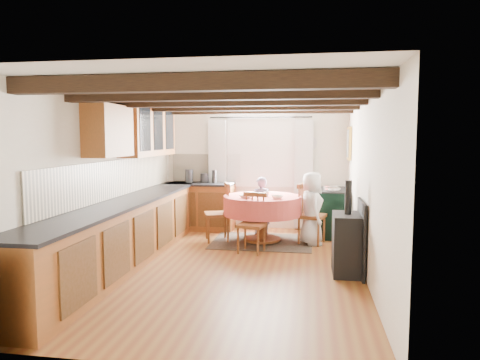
% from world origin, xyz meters
% --- Properties ---
extents(floor, '(3.60, 5.50, 0.00)m').
position_xyz_m(floor, '(0.00, 0.00, 0.00)').
color(floor, brown).
rests_on(floor, ground).
extents(ceiling, '(3.60, 5.50, 0.00)m').
position_xyz_m(ceiling, '(0.00, 0.00, 2.40)').
color(ceiling, white).
rests_on(ceiling, ground).
extents(wall_back, '(3.60, 0.00, 2.40)m').
position_xyz_m(wall_back, '(0.00, 2.75, 1.20)').
color(wall_back, silver).
rests_on(wall_back, ground).
extents(wall_front, '(3.60, 0.00, 2.40)m').
position_xyz_m(wall_front, '(0.00, -2.75, 1.20)').
color(wall_front, silver).
rests_on(wall_front, ground).
extents(wall_left, '(0.00, 5.50, 2.40)m').
position_xyz_m(wall_left, '(-1.80, 0.00, 1.20)').
color(wall_left, silver).
rests_on(wall_left, ground).
extents(wall_right, '(0.00, 5.50, 2.40)m').
position_xyz_m(wall_right, '(1.80, 0.00, 1.20)').
color(wall_right, silver).
rests_on(wall_right, ground).
extents(beam_a, '(3.60, 0.16, 0.16)m').
position_xyz_m(beam_a, '(0.00, -2.00, 2.31)').
color(beam_a, black).
rests_on(beam_a, ceiling).
extents(beam_b, '(3.60, 0.16, 0.16)m').
position_xyz_m(beam_b, '(0.00, -1.00, 2.31)').
color(beam_b, black).
rests_on(beam_b, ceiling).
extents(beam_c, '(3.60, 0.16, 0.16)m').
position_xyz_m(beam_c, '(0.00, 0.00, 2.31)').
color(beam_c, black).
rests_on(beam_c, ceiling).
extents(beam_d, '(3.60, 0.16, 0.16)m').
position_xyz_m(beam_d, '(0.00, 1.00, 2.31)').
color(beam_d, black).
rests_on(beam_d, ceiling).
extents(beam_e, '(3.60, 0.16, 0.16)m').
position_xyz_m(beam_e, '(0.00, 2.00, 2.31)').
color(beam_e, black).
rests_on(beam_e, ceiling).
extents(splash_left, '(0.02, 4.50, 0.55)m').
position_xyz_m(splash_left, '(-1.78, 0.30, 1.20)').
color(splash_left, beige).
rests_on(splash_left, wall_left).
extents(splash_back, '(1.40, 0.02, 0.55)m').
position_xyz_m(splash_back, '(-1.00, 2.73, 1.20)').
color(splash_back, beige).
rests_on(splash_back, wall_back).
extents(base_cabinet_left, '(0.60, 5.30, 0.88)m').
position_xyz_m(base_cabinet_left, '(-1.50, 0.00, 0.44)').
color(base_cabinet_left, brown).
rests_on(base_cabinet_left, floor).
extents(base_cabinet_back, '(1.30, 0.60, 0.88)m').
position_xyz_m(base_cabinet_back, '(-1.05, 2.45, 0.44)').
color(base_cabinet_back, brown).
rests_on(base_cabinet_back, floor).
extents(worktop_left, '(0.64, 5.30, 0.04)m').
position_xyz_m(worktop_left, '(-1.48, 0.00, 0.90)').
color(worktop_left, black).
rests_on(worktop_left, base_cabinet_left).
extents(worktop_back, '(1.30, 0.64, 0.04)m').
position_xyz_m(worktop_back, '(-1.05, 2.43, 0.90)').
color(worktop_back, black).
rests_on(worktop_back, base_cabinet_back).
extents(wall_cabinet_glass, '(0.34, 1.80, 0.90)m').
position_xyz_m(wall_cabinet_glass, '(-1.63, 1.20, 1.95)').
color(wall_cabinet_glass, brown).
rests_on(wall_cabinet_glass, wall_left).
extents(wall_cabinet_solid, '(0.34, 0.90, 0.70)m').
position_xyz_m(wall_cabinet_solid, '(-1.63, -0.30, 1.90)').
color(wall_cabinet_solid, brown).
rests_on(wall_cabinet_solid, wall_left).
extents(window_frame, '(1.34, 0.03, 1.54)m').
position_xyz_m(window_frame, '(0.10, 2.73, 1.60)').
color(window_frame, white).
rests_on(window_frame, wall_back).
extents(window_pane, '(1.20, 0.01, 1.40)m').
position_xyz_m(window_pane, '(0.10, 2.74, 1.60)').
color(window_pane, white).
rests_on(window_pane, wall_back).
extents(curtain_left, '(0.35, 0.10, 2.10)m').
position_xyz_m(curtain_left, '(-0.75, 2.65, 1.10)').
color(curtain_left, beige).
rests_on(curtain_left, wall_back).
extents(curtain_right, '(0.35, 0.10, 2.10)m').
position_xyz_m(curtain_right, '(0.95, 2.65, 1.10)').
color(curtain_right, beige).
rests_on(curtain_right, wall_back).
extents(curtain_rod, '(2.00, 0.03, 0.03)m').
position_xyz_m(curtain_rod, '(0.10, 2.65, 2.20)').
color(curtain_rod, black).
rests_on(curtain_rod, wall_back).
extents(wall_picture, '(0.04, 0.50, 0.60)m').
position_xyz_m(wall_picture, '(1.77, 2.30, 1.70)').
color(wall_picture, gold).
rests_on(wall_picture, wall_right).
extents(wall_plate, '(0.30, 0.02, 0.30)m').
position_xyz_m(wall_plate, '(1.05, 2.72, 1.70)').
color(wall_plate, silver).
rests_on(wall_plate, wall_back).
extents(rug, '(1.71, 1.33, 0.01)m').
position_xyz_m(rug, '(0.27, 1.54, 0.01)').
color(rug, black).
rests_on(rug, floor).
extents(dining_table, '(1.34, 1.34, 0.81)m').
position_xyz_m(dining_table, '(0.27, 1.54, 0.40)').
color(dining_table, '#B84930').
rests_on(dining_table, floor).
extents(chair_near, '(0.49, 0.50, 0.94)m').
position_xyz_m(chair_near, '(0.18, 0.82, 0.47)').
color(chair_near, brown).
rests_on(chair_near, floor).
extents(chair_left, '(0.58, 0.56, 1.03)m').
position_xyz_m(chair_left, '(-0.52, 1.50, 0.51)').
color(chair_left, brown).
rests_on(chair_left, floor).
extents(chair_right, '(0.57, 0.56, 1.03)m').
position_xyz_m(chair_right, '(1.12, 1.57, 0.52)').
color(chair_right, brown).
rests_on(chair_right, floor).
extents(aga_range, '(0.62, 0.96, 0.88)m').
position_xyz_m(aga_range, '(1.47, 2.26, 0.44)').
color(aga_range, black).
rests_on(aga_range, floor).
extents(cast_iron_stove, '(0.37, 0.62, 1.25)m').
position_xyz_m(cast_iron_stove, '(1.58, -0.05, 0.62)').
color(cast_iron_stove, black).
rests_on(cast_iron_stove, floor).
extents(child_far, '(0.46, 0.37, 1.08)m').
position_xyz_m(child_far, '(0.18, 2.12, 0.54)').
color(child_far, '#57546C').
rests_on(child_far, floor).
extents(child_right, '(0.52, 0.68, 1.23)m').
position_xyz_m(child_right, '(1.11, 1.51, 0.62)').
color(child_right, silver).
rests_on(child_right, floor).
extents(bowl_a, '(0.28, 0.28, 0.05)m').
position_xyz_m(bowl_a, '(0.03, 1.22, 0.83)').
color(bowl_a, silver).
rests_on(bowl_a, dining_table).
extents(bowl_b, '(0.23, 0.23, 0.06)m').
position_xyz_m(bowl_b, '(0.55, 1.21, 0.84)').
color(bowl_b, silver).
rests_on(bowl_b, dining_table).
extents(cup, '(0.13, 0.13, 0.09)m').
position_xyz_m(cup, '(0.35, 1.47, 0.85)').
color(cup, silver).
rests_on(cup, dining_table).
extents(canister_tall, '(0.16, 0.16, 0.27)m').
position_xyz_m(canister_tall, '(-1.27, 2.40, 1.05)').
color(canister_tall, '#262628').
rests_on(canister_tall, worktop_back).
extents(canister_wide, '(0.17, 0.17, 0.18)m').
position_xyz_m(canister_wide, '(-0.98, 2.48, 1.01)').
color(canister_wide, '#262628').
rests_on(canister_wide, worktop_back).
extents(canister_slim, '(0.09, 0.09, 0.25)m').
position_xyz_m(canister_slim, '(-0.78, 2.45, 1.05)').
color(canister_slim, '#262628').
rests_on(canister_slim, worktop_back).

